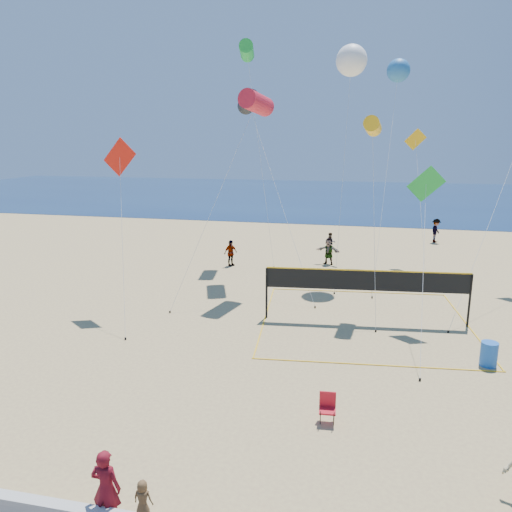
% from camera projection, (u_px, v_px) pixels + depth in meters
% --- Properties ---
extents(ground, '(120.00, 120.00, 0.00)m').
position_uv_depth(ground, '(284.00, 469.00, 12.84)').
color(ground, tan).
rests_on(ground, ground).
extents(ocean, '(140.00, 50.00, 0.03)m').
position_uv_depth(ocean, '(354.00, 196.00, 71.71)').
color(ocean, '#10254C').
rests_on(ocean, ground).
extents(woman, '(0.68, 0.46, 1.85)m').
position_uv_depth(woman, '(106.00, 488.00, 10.80)').
color(woman, maroon).
rests_on(woman, ground).
extents(toddler, '(0.41, 0.27, 0.84)m').
position_uv_depth(toddler, '(143.00, 499.00, 10.34)').
color(toddler, brown).
rests_on(toddler, seawall).
extents(far_person_0, '(0.95, 1.06, 1.73)m').
position_uv_depth(far_person_0, '(231.00, 253.00, 32.97)').
color(far_person_0, gray).
rests_on(far_person_0, ground).
extents(far_person_1, '(1.74, 1.02, 1.79)m').
position_uv_depth(far_person_1, '(329.00, 251.00, 33.36)').
color(far_person_1, gray).
rests_on(far_person_1, ground).
extents(far_person_3, '(0.81, 0.69, 1.47)m').
position_uv_depth(far_person_3, '(330.00, 243.00, 36.83)').
color(far_person_3, gray).
rests_on(far_person_3, ground).
extents(far_person_4, '(1.16, 1.43, 1.93)m').
position_uv_depth(far_person_4, '(436.00, 231.00, 40.32)').
color(far_person_4, gray).
rests_on(far_person_4, ground).
extents(camp_chair, '(0.53, 0.64, 1.02)m').
position_uv_depth(camp_chair, '(327.00, 406.00, 14.89)').
color(camp_chair, red).
rests_on(camp_chair, ground).
extents(trash_barrel, '(0.71, 0.71, 0.92)m').
position_uv_depth(trash_barrel, '(489.00, 354.00, 18.57)').
color(trash_barrel, blue).
rests_on(trash_barrel, ground).
extents(volleyball_net, '(10.17, 10.04, 2.50)m').
position_uv_depth(volleyball_net, '(366.00, 286.00, 22.70)').
color(volleyball_net, black).
rests_on(volleyball_net, ground).
extents(kite_0, '(4.00, 6.48, 10.75)m').
position_uv_depth(kite_0, '(256.00, 103.00, 26.12)').
color(kite_0, red).
rests_on(kite_0, ground).
extents(kite_1, '(5.72, 7.12, 10.98)m').
position_uv_depth(kite_1, '(248.00, 102.00, 29.03)').
color(kite_1, black).
rests_on(kite_1, ground).
extents(kite_2, '(1.06, 4.37, 9.31)m').
position_uv_depth(kite_2, '(373.00, 126.00, 23.21)').
color(kite_2, yellow).
rests_on(kite_2, ground).
extents(kite_3, '(2.96, 4.49, 8.34)m').
position_uv_depth(kite_3, '(120.00, 164.00, 23.69)').
color(kite_3, red).
rests_on(kite_3, ground).
extents(kite_4, '(1.63, 6.53, 7.14)m').
position_uv_depth(kite_4, '(426.00, 192.00, 21.71)').
color(kite_4, green).
rests_on(kite_4, ground).
extents(kite_6, '(2.12, 5.54, 13.48)m').
position_uv_depth(kite_6, '(351.00, 60.00, 28.42)').
color(kite_6, white).
rests_on(kite_6, ground).
extents(kite_7, '(2.01, 9.67, 13.18)m').
position_uv_depth(kite_7, '(398.00, 71.00, 31.59)').
color(kite_7, '#276DB4').
rests_on(kite_7, ground).
extents(kite_8, '(3.21, 4.30, 14.48)m').
position_uv_depth(kite_8, '(247.00, 51.00, 32.84)').
color(kite_8, green).
rests_on(kite_8, ground).
extents(kite_9, '(1.42, 6.31, 8.90)m').
position_uv_depth(kite_9, '(416.00, 148.00, 32.73)').
color(kite_9, yellow).
rests_on(kite_9, ground).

